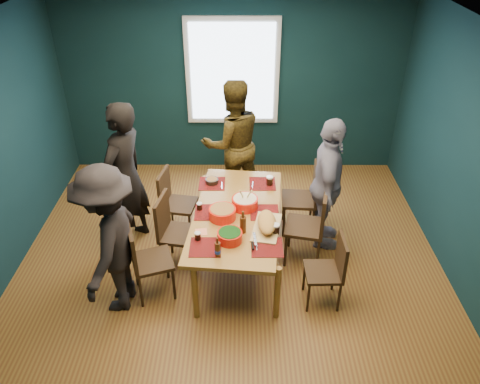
# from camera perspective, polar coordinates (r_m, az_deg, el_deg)

# --- Properties ---
(room) EXTENTS (5.01, 5.01, 2.71)m
(room) POSITION_cam_1_polar(r_m,az_deg,el_deg) (4.99, -1.33, 4.47)
(room) COLOR olive
(room) RESTS_ON ground
(dining_table) EXTENTS (1.12, 1.96, 0.71)m
(dining_table) POSITION_cam_1_polar(r_m,az_deg,el_deg) (5.27, -0.39, -3.11)
(dining_table) COLOR olive
(dining_table) RESTS_ON floor
(chair_left_far) EXTENTS (0.46, 0.46, 0.88)m
(chair_left_far) POSITION_cam_1_polar(r_m,az_deg,el_deg) (5.89, -8.24, -0.77)
(chair_left_far) COLOR #332011
(chair_left_far) RESTS_ON floor
(chair_left_mid) EXTENTS (0.48, 0.48, 0.92)m
(chair_left_mid) POSITION_cam_1_polar(r_m,az_deg,el_deg) (5.36, -8.31, -4.23)
(chair_left_mid) COLOR #332011
(chair_left_mid) RESTS_ON floor
(chair_left_near) EXTENTS (0.52, 0.52, 0.90)m
(chair_left_near) POSITION_cam_1_polar(r_m,az_deg,el_deg) (5.02, -11.71, -7.71)
(chair_left_near) COLOR #332011
(chair_left_near) RESTS_ON floor
(chair_right_far) EXTENTS (0.45, 0.45, 0.94)m
(chair_right_far) POSITION_cam_1_polar(r_m,az_deg,el_deg) (5.92, 8.12, -0.20)
(chair_right_far) COLOR #332011
(chair_right_far) RESTS_ON floor
(chair_right_mid) EXTENTS (0.52, 0.52, 0.96)m
(chair_right_mid) POSITION_cam_1_polar(r_m,az_deg,el_deg) (5.42, 8.93, -3.56)
(chair_right_mid) COLOR #332011
(chair_right_mid) RESTS_ON floor
(chair_right_near) EXTENTS (0.38, 0.38, 0.83)m
(chair_right_near) POSITION_cam_1_polar(r_m,az_deg,el_deg) (4.97, 11.08, -8.86)
(chair_right_near) COLOR #332011
(chair_right_near) RESTS_ON floor
(person_far_left) EXTENTS (0.67, 0.79, 1.84)m
(person_far_left) POSITION_cam_1_polar(r_m,az_deg,el_deg) (5.64, -13.84, 1.79)
(person_far_left) COLOR black
(person_far_left) RESTS_ON floor
(person_back) EXTENTS (1.03, 0.91, 1.77)m
(person_back) POSITION_cam_1_polar(r_m,az_deg,el_deg) (6.33, -0.92, 5.97)
(person_back) COLOR black
(person_back) RESTS_ON floor
(person_right) EXTENTS (0.52, 1.02, 1.67)m
(person_right) POSITION_cam_1_polar(r_m,az_deg,el_deg) (5.57, 10.58, 0.81)
(person_right) COLOR silver
(person_right) RESTS_ON floor
(person_near_left) EXTENTS (0.72, 1.13, 1.66)m
(person_near_left) POSITION_cam_1_polar(r_m,az_deg,el_deg) (4.81, -15.59, -5.77)
(person_near_left) COLOR black
(person_near_left) RESTS_ON floor
(bowl_salad) EXTENTS (0.30, 0.30, 0.12)m
(bowl_salad) POSITION_cam_1_polar(r_m,az_deg,el_deg) (5.11, -2.17, -2.56)
(bowl_salad) COLOR red
(bowl_salad) RESTS_ON dining_table
(bowl_dumpling) EXTENTS (0.30, 0.30, 0.28)m
(bowl_dumpling) POSITION_cam_1_polar(r_m,az_deg,el_deg) (5.28, 0.59, -1.27)
(bowl_dumpling) COLOR red
(bowl_dumpling) RESTS_ON dining_table
(bowl_herbs) EXTENTS (0.26, 0.26, 0.11)m
(bowl_herbs) POSITION_cam_1_polar(r_m,az_deg,el_deg) (4.79, -1.26, -5.38)
(bowl_herbs) COLOR red
(bowl_herbs) RESTS_ON dining_table
(cutting_board) EXTENTS (0.36, 0.68, 0.15)m
(cutting_board) POSITION_cam_1_polar(r_m,az_deg,el_deg) (4.96, 3.27, -3.85)
(cutting_board) COLOR tan
(cutting_board) RESTS_ON dining_table
(small_bowl) EXTENTS (0.16, 0.16, 0.07)m
(small_bowl) POSITION_cam_1_polar(r_m,az_deg,el_deg) (5.74, -3.45, 1.37)
(small_bowl) COLOR black
(small_bowl) RESTS_ON dining_table
(beer_bottle_a) EXTENTS (0.06, 0.06, 0.22)m
(beer_bottle_a) POSITION_cam_1_polar(r_m,az_deg,el_deg) (4.60, -2.75, -7.00)
(beer_bottle_a) COLOR #43200B
(beer_bottle_a) RESTS_ON dining_table
(beer_bottle_b) EXTENTS (0.07, 0.07, 0.26)m
(beer_bottle_b) POSITION_cam_1_polar(r_m,az_deg,el_deg) (4.88, 0.36, -3.94)
(beer_bottle_b) COLOR #43200B
(beer_bottle_b) RESTS_ON dining_table
(cola_glass_a) EXTENTS (0.07, 0.07, 0.09)m
(cola_glass_a) POSITION_cam_1_polar(r_m,az_deg,el_deg) (4.83, -5.18, -5.35)
(cola_glass_a) COLOR black
(cola_glass_a) RESTS_ON dining_table
(cola_glass_b) EXTENTS (0.08, 0.08, 0.12)m
(cola_glass_b) POSITION_cam_1_polar(r_m,az_deg,el_deg) (4.90, 4.36, -4.46)
(cola_glass_b) COLOR black
(cola_glass_b) RESTS_ON dining_table
(cola_glass_c) EXTENTS (0.08, 0.08, 0.12)m
(cola_glass_c) POSITION_cam_1_polar(r_m,az_deg,el_deg) (5.70, 3.64, 1.43)
(cola_glass_c) COLOR black
(cola_glass_c) RESTS_ON dining_table
(cola_glass_d) EXTENTS (0.06, 0.06, 0.09)m
(cola_glass_d) POSITION_cam_1_polar(r_m,az_deg,el_deg) (5.26, -4.96, -1.72)
(cola_glass_d) COLOR black
(cola_glass_d) RESTS_ON dining_table
(napkin_a) EXTENTS (0.13, 0.13, 0.00)m
(napkin_a) POSITION_cam_1_polar(r_m,az_deg,el_deg) (5.28, 2.98, -2.10)
(napkin_a) COLOR #EB8662
(napkin_a) RESTS_ON dining_table
(napkin_b) EXTENTS (0.14, 0.14, 0.00)m
(napkin_b) POSITION_cam_1_polar(r_m,az_deg,el_deg) (4.95, -4.75, -4.89)
(napkin_b) COLOR #EB8662
(napkin_b) RESTS_ON dining_table
(napkin_c) EXTENTS (0.18, 0.18, 0.00)m
(napkin_c) POSITION_cam_1_polar(r_m,az_deg,el_deg) (4.72, 4.10, -7.04)
(napkin_c) COLOR #EB8662
(napkin_c) RESTS_ON dining_table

